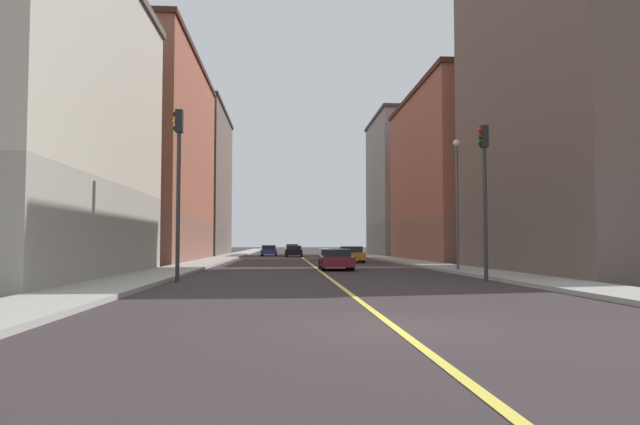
{
  "coord_description": "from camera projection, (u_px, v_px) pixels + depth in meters",
  "views": [
    {
      "loc": [
        -2.04,
        -10.65,
        1.54
      ],
      "look_at": [
        0.54,
        29.65,
        3.67
      ],
      "focal_mm": 32.56,
      "sensor_mm": 36.0,
      "label": 1
    }
  ],
  "objects": [
    {
      "name": "building_left_near",
      "position": [
        605.0,
        71.0,
        29.96
      ],
      "size": [
        11.03,
        17.11,
        20.82
      ],
      "color": "brown",
      "rests_on": "ground"
    },
    {
      "name": "traffic_light_left_near",
      "position": [
        484.0,
        181.0,
        23.53
      ],
      "size": [
        0.4,
        0.32,
        6.33
      ],
      "color": "#2D2D2D",
      "rests_on": "ground"
    },
    {
      "name": "car_maroon",
      "position": [
        336.0,
        259.0,
        33.21
      ],
      "size": [
        1.88,
        4.12,
        1.19
      ],
      "color": "maroon",
      "rests_on": "ground"
    },
    {
      "name": "sidewalk_right",
      "position": [
        226.0,
        257.0,
        59.0
      ],
      "size": [
        2.66,
        168.0,
        0.15
      ],
      "primitive_type": "cube",
      "color": "#9E9B93",
      "rests_on": "ground"
    },
    {
      "name": "lane_center_stripe",
      "position": [
        303.0,
        258.0,
        59.5
      ],
      "size": [
        0.16,
        154.0,
        0.01
      ],
      "primitive_type": "cube",
      "color": "#E5D14C",
      "rests_on": "ground"
    },
    {
      "name": "car_black",
      "position": [
        294.0,
        251.0,
        64.3
      ],
      "size": [
        1.87,
        3.97,
        1.26
      ],
      "color": "black",
      "rests_on": "ground"
    },
    {
      "name": "building_right_distant",
      "position": [
        181.0,
        183.0,
        71.23
      ],
      "size": [
        11.03,
        19.71,
        17.89
      ],
      "color": "brown",
      "rests_on": "ground"
    },
    {
      "name": "sidewalk_left",
      "position": [
        379.0,
        257.0,
        60.0
      ],
      "size": [
        2.66,
        168.0,
        0.15
      ],
      "primitive_type": "cube",
      "color": "#9E9B93",
      "rests_on": "ground"
    },
    {
      "name": "traffic_light_right_near",
      "position": [
        178.0,
        172.0,
        22.76
      ],
      "size": [
        0.4,
        0.32,
        6.8
      ],
      "color": "#2D2D2D",
      "rests_on": "ground"
    },
    {
      "name": "building_right_midblock",
      "position": [
        133.0,
        159.0,
        48.54
      ],
      "size": [
        11.03,
        22.55,
        17.11
      ],
      "color": "brown",
      "rests_on": "ground"
    },
    {
      "name": "ground_plane",
      "position": [
        393.0,
        327.0,
        10.66
      ],
      "size": [
        400.0,
        400.0,
        0.0
      ],
      "primitive_type": "plane",
      "color": "#332A2B",
      "rests_on": "ground"
    },
    {
      "name": "car_blue",
      "position": [
        269.0,
        251.0,
        69.3
      ],
      "size": [
        1.88,
        4.31,
        1.27
      ],
      "color": "#23389E",
      "rests_on": "ground"
    },
    {
      "name": "street_lamp_left_near",
      "position": [
        457.0,
        190.0,
        30.61
      ],
      "size": [
        0.36,
        0.36,
        6.87
      ],
      "color": "#4C4C51",
      "rests_on": "ground"
    },
    {
      "name": "car_yellow",
      "position": [
        292.0,
        249.0,
        77.87
      ],
      "size": [
        1.85,
        4.32,
        1.38
      ],
      "color": "gold",
      "rests_on": "ground"
    },
    {
      "name": "building_left_far",
      "position": [
        417.0,
        186.0,
        71.69
      ],
      "size": [
        11.03,
        15.02,
        17.08
      ],
      "color": "slate",
      "rests_on": "ground"
    },
    {
      "name": "building_left_mid",
      "position": [
        471.0,
        177.0,
        51.18
      ],
      "size": [
        11.03,
        20.24,
        14.78
      ],
      "color": "brown",
      "rests_on": "ground"
    },
    {
      "name": "car_orange",
      "position": [
        351.0,
        255.0,
        45.96
      ],
      "size": [
        1.94,
        4.06,
        1.27
      ],
      "color": "orange",
      "rests_on": "ground"
    }
  ]
}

